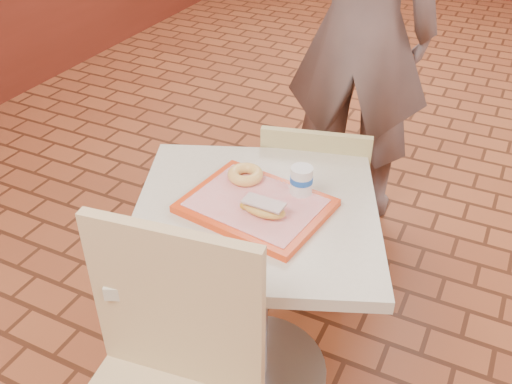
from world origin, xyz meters
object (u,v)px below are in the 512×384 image
at_px(ring_donut, 245,174).
at_px(long_john_donut, 263,208).
at_px(customer, 361,29).
at_px(main_table, 256,271).
at_px(chair_main_back, 314,203).
at_px(serving_tray, 256,205).
at_px(paper_cup, 301,180).

distance_m(ring_donut, long_john_donut, 0.18).
height_order(customer, long_john_donut, customer).
bearing_deg(customer, main_table, 85.23).
relative_size(chair_main_back, long_john_donut, 5.74).
bearing_deg(chair_main_back, long_john_donut, 79.10).
distance_m(serving_tray, long_john_donut, 0.07).
bearing_deg(customer, serving_tray, 85.23).
bearing_deg(serving_tray, ring_donut, 131.48).
bearing_deg(main_table, customer, 93.53).
xyz_separation_m(ring_donut, long_john_donut, (0.12, -0.14, 0.00)).
relative_size(main_table, long_john_donut, 5.27).
relative_size(customer, paper_cup, 21.46).
relative_size(customer, serving_tray, 4.61).
xyz_separation_m(main_table, long_john_donut, (0.04, -0.04, 0.29)).
bearing_deg(main_table, long_john_donut, -45.92).
height_order(ring_donut, long_john_donut, long_john_donut).
relative_size(main_table, serving_tray, 1.90).
relative_size(ring_donut, paper_cup, 1.29).
height_order(serving_tray, long_john_donut, long_john_donut).
relative_size(serving_tray, long_john_donut, 2.78).
relative_size(main_table, chair_main_back, 0.92).
distance_m(serving_tray, ring_donut, 0.13).
distance_m(main_table, serving_tray, 0.26).
height_order(main_table, serving_tray, serving_tray).
height_order(main_table, chair_main_back, chair_main_back).
relative_size(chair_main_back, customer, 0.45).
distance_m(main_table, paper_cup, 0.34).
relative_size(customer, long_john_donut, 12.80).
bearing_deg(chair_main_back, paper_cup, 88.52).
relative_size(serving_tray, paper_cup, 4.66).
distance_m(main_table, ring_donut, 0.31).
height_order(main_table, paper_cup, paper_cup).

